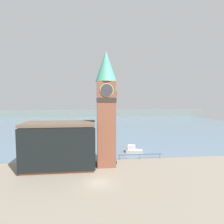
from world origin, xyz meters
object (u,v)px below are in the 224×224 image
at_px(boat_near, 133,150).
at_px(clock_tower, 106,105).
at_px(pier_building, 60,145).
at_px(mooring_bollard_near, 116,162).

bearing_deg(boat_near, clock_tower, -115.77).
relative_size(clock_tower, pier_building, 1.69).
bearing_deg(mooring_bollard_near, pier_building, -175.11).
distance_m(clock_tower, mooring_bollard_near, 12.02).
xyz_separation_m(pier_building, boat_near, (16.47, 8.31, -3.85)).
relative_size(clock_tower, mooring_bollard_near, 31.49).
bearing_deg(pier_building, mooring_bollard_near, 4.89).
bearing_deg(pier_building, clock_tower, 4.11).
bearing_deg(clock_tower, boat_near, 45.81).
height_order(boat_near, mooring_bollard_near, boat_near).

